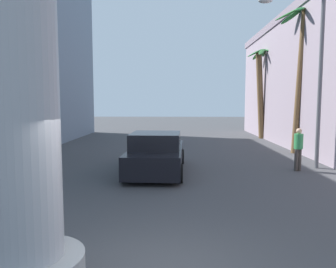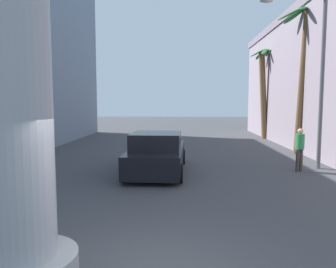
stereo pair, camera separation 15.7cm
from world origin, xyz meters
name	(u,v)px [view 1 (the left image)]	position (x,y,z in m)	size (l,w,h in m)	color
ground_plane	(170,162)	(0.00, 10.00, 0.00)	(90.67, 90.67, 0.00)	#424244
street_lamp	(310,64)	(5.63, 8.82, 4.23)	(2.64, 0.28, 6.94)	#59595E
car_lead	(156,154)	(-0.49, 7.82, 0.70)	(2.20, 4.88, 1.56)	black
palm_tree_mid_left	(33,36)	(-6.17, 10.20, 5.66)	(2.50, 2.54, 9.29)	brown
palm_tree_mid_right	(301,57)	(6.67, 12.71, 5.01)	(3.04, 2.81, 7.59)	brown
palm_tree_far_right	(261,86)	(6.42, 19.72, 3.85)	(2.35, 2.31, 6.57)	brown
pedestrian_mid_right	(298,146)	(5.07, 8.24, 0.99)	(0.47, 0.47, 1.69)	#3F3833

